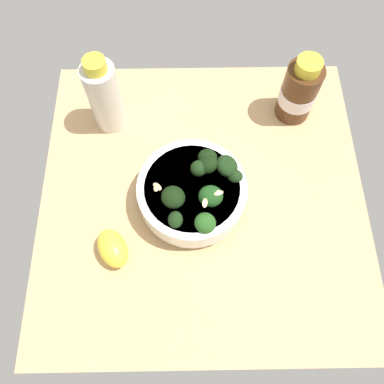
{
  "coord_description": "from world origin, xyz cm",
  "views": [
    {
      "loc": [
        -2.53,
        -30.88,
        69.35
      ],
      "look_at": [
        -2.09,
        -1.38,
        4.0
      ],
      "focal_mm": 37.08,
      "sensor_mm": 36.0,
      "label": 1
    }
  ],
  "objects_px": {
    "bottle_tall": "(105,96)",
    "bottle_short": "(299,91)",
    "bowl_of_broccoli": "(194,191)",
    "lemon_wedge": "(113,248)"
  },
  "relations": [
    {
      "from": "bowl_of_broccoli",
      "to": "bottle_tall",
      "type": "bearing_deg",
      "value": 132.1
    },
    {
      "from": "bowl_of_broccoli",
      "to": "bottle_short",
      "type": "bearing_deg",
      "value": 43.82
    },
    {
      "from": "bowl_of_broccoli",
      "to": "lemon_wedge",
      "type": "relative_size",
      "value": 2.67
    },
    {
      "from": "bottle_tall",
      "to": "bottle_short",
      "type": "bearing_deg",
      "value": 2.66
    },
    {
      "from": "bottle_tall",
      "to": "bottle_short",
      "type": "relative_size",
      "value": 1.18
    },
    {
      "from": "lemon_wedge",
      "to": "bottle_tall",
      "type": "xyz_separation_m",
      "value": [
        -0.02,
        0.28,
        0.06
      ]
    },
    {
      "from": "bottle_tall",
      "to": "bottle_short",
      "type": "height_order",
      "value": "bottle_tall"
    },
    {
      "from": "bowl_of_broccoli",
      "to": "lemon_wedge",
      "type": "xyz_separation_m",
      "value": [
        -0.14,
        -0.1,
        -0.02
      ]
    },
    {
      "from": "bowl_of_broccoli",
      "to": "lemon_wedge",
      "type": "distance_m",
      "value": 0.17
    },
    {
      "from": "lemon_wedge",
      "to": "bottle_short",
      "type": "height_order",
      "value": "bottle_short"
    }
  ]
}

